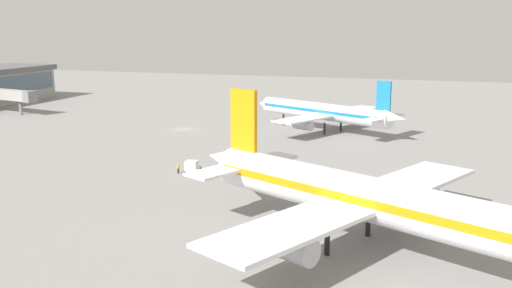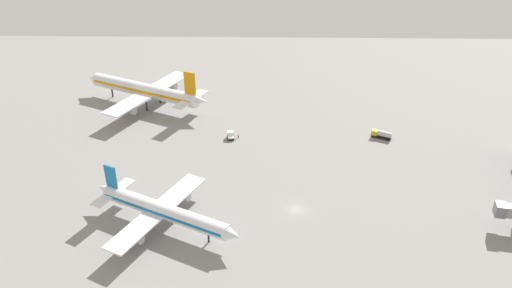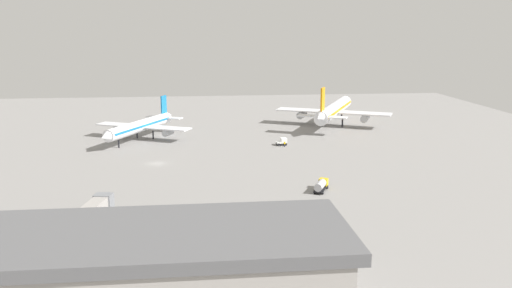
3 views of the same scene
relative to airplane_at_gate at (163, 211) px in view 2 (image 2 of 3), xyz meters
The scene contains 6 objects.
ground 33.33m from the airplane_at_gate, 77.37° to the right, with size 288.00×288.00×0.00m, color gray.
airplane_at_gate is the anchor object (origin of this frame).
airplane_taxiing 71.58m from the airplane_at_gate, 15.32° to the left, with size 41.22×49.59×16.19m.
baggage_tug 46.58m from the airplane_at_gate, 16.50° to the right, with size 3.40×2.54×2.30m.
fuel_truck 76.70m from the airplane_at_gate, 53.43° to the right, with size 4.52×6.48×2.50m.
ground_crew_worker 47.66m from the airplane_at_gate, 19.18° to the right, with size 0.58×0.43×1.67m.
Camera 2 is at (-101.65, 8.04, 76.53)m, focal length 34.75 mm.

